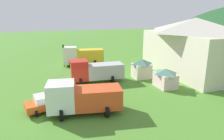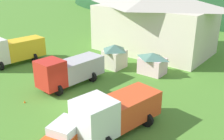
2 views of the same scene
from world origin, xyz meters
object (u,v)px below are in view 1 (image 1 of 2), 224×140
(heavy_rig_white, at_px, (81,97))
(service_pickup_orange, at_px, (51,102))
(play_shed_pink, at_px, (165,78))
(traffic_light_west, at_px, (64,53))
(traffic_cone_near_pickup, at_px, (58,85))
(depot_building, at_px, (194,45))
(crane_truck_red, at_px, (95,71))
(play_shed_cream, at_px, (141,68))
(heavy_rig_striped, at_px, (82,55))

(heavy_rig_white, height_order, service_pickup_orange, heavy_rig_white)
(play_shed_pink, xyz_separation_m, traffic_light_west, (-15.34, -11.25, 1.21))
(traffic_light_west, bearing_deg, heavy_rig_white, -1.58)
(traffic_light_west, xyz_separation_m, traffic_cone_near_pickup, (9.83, -2.04, -2.50))
(depot_building, distance_m, traffic_cone_near_pickup, 21.74)
(play_shed_pink, height_order, traffic_light_west, traffic_light_west)
(play_shed_pink, xyz_separation_m, traffic_cone_near_pickup, (-5.52, -13.29, -1.29))
(play_shed_pink, relative_size, service_pickup_orange, 0.55)
(depot_building, height_order, crane_truck_red, depot_building)
(service_pickup_orange, bearing_deg, play_shed_pink, 174.36)
(depot_building, xyz_separation_m, service_pickup_orange, (6.16, -22.41, -3.71))
(play_shed_cream, bearing_deg, traffic_cone_near_pickup, -94.06)
(traffic_light_west, distance_m, traffic_cone_near_pickup, 10.34)
(heavy_rig_striped, bearing_deg, traffic_cone_near_pickup, 68.98)
(heavy_rig_white, relative_size, service_pickup_orange, 1.31)
(depot_building, bearing_deg, traffic_cone_near_pickup, -92.87)
(depot_building, bearing_deg, heavy_rig_striped, -125.06)
(play_shed_pink, distance_m, traffic_light_west, 19.07)
(play_shed_cream, height_order, traffic_cone_near_pickup, play_shed_cream)
(depot_building, xyz_separation_m, play_shed_cream, (-0.20, -9.02, -3.04))
(play_shed_pink, bearing_deg, crane_truck_red, -122.08)
(play_shed_pink, height_order, heavy_rig_striped, heavy_rig_striped)
(play_shed_pink, bearing_deg, traffic_cone_near_pickup, -112.54)
(play_shed_pink, height_order, service_pickup_orange, play_shed_pink)
(service_pickup_orange, bearing_deg, heavy_rig_striped, -123.15)
(play_shed_pink, distance_m, heavy_rig_striped, 17.48)
(play_shed_pink, relative_size, crane_truck_red, 0.41)
(heavy_rig_striped, height_order, heavy_rig_white, heavy_rig_striped)
(play_shed_pink, bearing_deg, traffic_light_west, -143.74)
(heavy_rig_striped, xyz_separation_m, traffic_light_west, (0.23, -3.34, 0.64))
(depot_building, bearing_deg, play_shed_cream, -91.26)
(service_pickup_orange, height_order, traffic_cone_near_pickup, service_pickup_orange)
(service_pickup_orange, xyz_separation_m, traffic_cone_near_pickup, (-7.22, 1.18, -0.83))
(crane_truck_red, xyz_separation_m, traffic_light_west, (-10.23, -3.10, 0.82))
(heavy_rig_striped, distance_m, traffic_light_west, 3.41)
(heavy_rig_white, bearing_deg, play_shed_cream, -132.34)
(heavy_rig_striped, height_order, service_pickup_orange, heavy_rig_striped)
(depot_building, relative_size, crane_truck_red, 2.28)
(heavy_rig_white, bearing_deg, play_shed_pink, -153.02)
(play_shed_cream, height_order, play_shed_pink, play_shed_cream)
(play_shed_cream, height_order, traffic_light_west, traffic_light_west)
(traffic_cone_near_pickup, bearing_deg, play_shed_cream, 85.94)
(play_shed_pink, xyz_separation_m, heavy_rig_striped, (-15.57, -7.91, 0.57))
(heavy_rig_striped, relative_size, heavy_rig_white, 1.05)
(play_shed_cream, relative_size, heavy_rig_white, 0.40)
(depot_building, distance_m, play_shed_cream, 9.52)
(play_shed_pink, distance_m, service_pickup_orange, 14.58)
(depot_building, relative_size, play_shed_pink, 5.62)
(service_pickup_orange, relative_size, traffic_cone_near_pickup, 11.13)
(play_shed_cream, xyz_separation_m, crane_truck_red, (-0.47, -7.08, 0.18))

